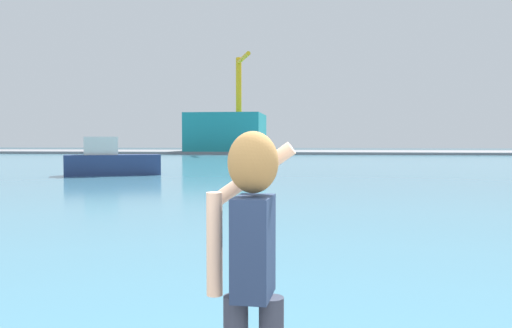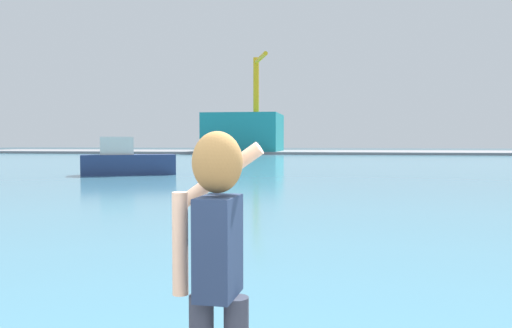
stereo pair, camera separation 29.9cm
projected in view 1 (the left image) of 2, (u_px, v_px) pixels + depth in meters
The scene contains 7 objects.
ground_plane at pixel (315, 164), 51.59m from camera, with size 220.00×220.00×0.00m, color #334751.
harbor_water at pixel (315, 163), 53.57m from camera, with size 140.00×100.00×0.02m, color teal.
far_shore_dock at pixel (316, 152), 93.23m from camera, with size 140.00×20.00×0.44m, color gray.
person_photographer at pixel (252, 253), 2.81m from camera, with size 0.53×0.55×1.74m.
boat_moored at pixel (111, 161), 33.86m from camera, with size 6.34×4.26×2.55m.
warehouse_left at pixel (227, 133), 92.34m from camera, with size 13.19×13.15×6.75m, color teal.
port_crane at pixel (240, 95), 88.48m from camera, with size 3.76×9.38×16.51m.
Camera 1 is at (0.24, -1.89, 2.32)m, focal length 35.60 mm.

